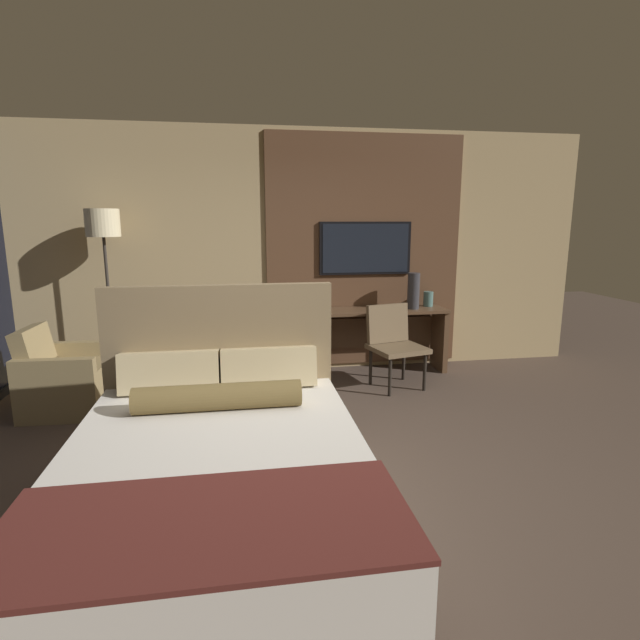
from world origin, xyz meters
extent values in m
plane|color=#4C3D33|center=(0.00, 0.00, 0.00)|extent=(16.00, 16.00, 0.00)
cube|color=tan|center=(0.00, 2.60, 1.40)|extent=(7.20, 0.06, 2.80)
cube|color=brown|center=(0.93, 2.56, 1.40)|extent=(2.32, 0.03, 2.70)
cube|color=#33281E|center=(-0.71, -0.72, 0.11)|extent=(1.56, 2.06, 0.22)
cube|color=silver|center=(-0.71, -0.72, 0.41)|extent=(1.61, 2.13, 0.38)
cube|color=#56231E|center=(-0.71, -1.41, 0.61)|extent=(1.62, 0.74, 0.02)
cube|color=#7F6B4C|center=(-0.71, 0.38, 0.66)|extent=(1.64, 0.08, 1.32)
cube|color=#C6B284|center=(-1.05, 0.24, 0.74)|extent=(0.68, 0.23, 0.31)
cube|color=#C6B284|center=(-0.37, 0.24, 0.74)|extent=(0.68, 0.23, 0.31)
cylinder|color=brown|center=(-0.71, -0.17, 0.68)|extent=(1.04, 0.17, 0.17)
cube|color=brown|center=(0.93, 2.30, 0.74)|extent=(1.82, 0.45, 0.03)
cube|color=brown|center=(0.04, 2.30, 0.36)|extent=(0.06, 0.41, 0.72)
cube|color=brown|center=(1.81, 2.30, 0.36)|extent=(0.06, 0.41, 0.72)
cube|color=brown|center=(0.93, 2.51, 0.43)|extent=(1.70, 0.02, 0.36)
cube|color=black|center=(0.93, 2.52, 1.45)|extent=(1.09, 0.04, 0.62)
cube|color=black|center=(0.93, 2.50, 1.45)|extent=(1.03, 0.01, 0.57)
cube|color=brown|center=(1.09, 1.72, 0.43)|extent=(0.64, 0.62, 0.05)
cube|color=brown|center=(1.04, 1.93, 0.67)|extent=(0.50, 0.22, 0.42)
cylinder|color=black|center=(0.93, 1.47, 0.20)|extent=(0.04, 0.04, 0.41)
cylinder|color=black|center=(1.35, 1.57, 0.20)|extent=(0.04, 0.04, 0.41)
cylinder|color=black|center=(0.84, 1.86, 0.20)|extent=(0.04, 0.04, 0.41)
cylinder|color=black|center=(1.25, 1.96, 0.20)|extent=(0.04, 0.04, 0.41)
cube|color=olive|center=(-2.18, 1.61, 0.22)|extent=(0.72, 0.57, 0.45)
cube|color=olive|center=(-2.46, 1.62, 0.63)|extent=(0.22, 0.55, 0.38)
cube|color=olive|center=(-2.19, 1.29, 0.29)|extent=(0.71, 0.13, 0.59)
cube|color=olive|center=(-2.16, 1.93, 0.29)|extent=(0.71, 0.13, 0.59)
cylinder|color=#282623|center=(-1.91, 2.24, 0.01)|extent=(0.28, 0.28, 0.03)
cylinder|color=#332D28|center=(-1.91, 2.24, 0.82)|extent=(0.03, 0.03, 1.65)
cylinder|color=beige|center=(-1.91, 2.24, 1.75)|extent=(0.34, 0.34, 0.28)
cylinder|color=#333338|center=(1.44, 2.27, 0.97)|extent=(0.14, 0.14, 0.42)
cylinder|color=#4C706B|center=(1.68, 2.41, 0.85)|extent=(0.12, 0.12, 0.18)
camera|label=1|loc=(-0.56, -3.22, 1.78)|focal=28.00mm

